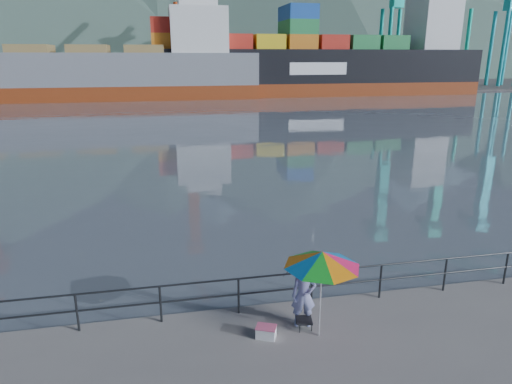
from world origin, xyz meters
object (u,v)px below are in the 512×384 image
fisherman (304,295)px  bulk_carrier (110,72)px  cooler_bag (266,332)px  container_ship (318,60)px  beach_umbrella (322,259)px

fisherman → bulk_carrier: bulk_carrier is taller
fisherman → bulk_carrier: (-10.92, 68.83, 3.30)m
cooler_bag → fisherman: bearing=42.3°
cooler_bag → container_ship: (25.79, 71.33, 5.69)m
fisherman → bulk_carrier: bearing=111.0°
fisherman → container_ship: container_ship is taller
fisherman → container_ship: size_ratio=0.03×
fisherman → container_ship: 75.35m
fisherman → beach_umbrella: (0.24, -0.52, 1.19)m
beach_umbrella → container_ship: size_ratio=0.04×
beach_umbrella → cooler_bag: beach_umbrella is taller
bulk_carrier → container_ship: (35.68, 2.15, 1.69)m
fisherman → cooler_bag: bearing=-149.5°
cooler_bag → bulk_carrier: bearing=121.9°
bulk_carrier → container_ship: 35.78m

